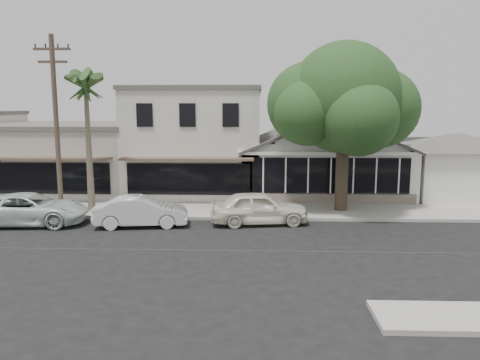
{
  "coord_description": "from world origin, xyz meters",
  "views": [
    {
      "loc": [
        0.87,
        -17.57,
        5.57
      ],
      "look_at": [
        0.01,
        6.0,
        1.85
      ],
      "focal_mm": 35.0,
      "sensor_mm": 36.0,
      "label": 1
    }
  ],
  "objects_px": {
    "utility_pole": "(56,123)",
    "car_0": "(259,208)",
    "car_1": "(141,211)",
    "car_2": "(30,209)",
    "shade_tree": "(342,101)"
  },
  "relations": [
    {
      "from": "utility_pole",
      "to": "car_0",
      "type": "bearing_deg",
      "value": -5.19
    },
    {
      "from": "car_1",
      "to": "car_2",
      "type": "distance_m",
      "value": 5.38
    },
    {
      "from": "car_0",
      "to": "utility_pole",
      "type": "bearing_deg",
      "value": 76.99
    },
    {
      "from": "car_1",
      "to": "shade_tree",
      "type": "relative_size",
      "value": 0.49
    },
    {
      "from": "car_0",
      "to": "car_1",
      "type": "bearing_deg",
      "value": 89.09
    },
    {
      "from": "car_0",
      "to": "shade_tree",
      "type": "xyz_separation_m",
      "value": [
        4.26,
        2.81,
        5.05
      ]
    },
    {
      "from": "car_2",
      "to": "shade_tree",
      "type": "height_order",
      "value": "shade_tree"
    },
    {
      "from": "car_2",
      "to": "car_0",
      "type": "bearing_deg",
      "value": -91.33
    },
    {
      "from": "car_1",
      "to": "shade_tree",
      "type": "distance_m",
      "value": 11.59
    },
    {
      "from": "car_1",
      "to": "utility_pole",
      "type": "bearing_deg",
      "value": 63.04
    },
    {
      "from": "car_1",
      "to": "shade_tree",
      "type": "xyz_separation_m",
      "value": [
        9.79,
        3.48,
        5.13
      ]
    },
    {
      "from": "car_0",
      "to": "car_1",
      "type": "distance_m",
      "value": 5.57
    },
    {
      "from": "car_0",
      "to": "shade_tree",
      "type": "distance_m",
      "value": 7.18
    },
    {
      "from": "utility_pole",
      "to": "car_2",
      "type": "bearing_deg",
      "value": -122.52
    },
    {
      "from": "utility_pole",
      "to": "shade_tree",
      "type": "distance_m",
      "value": 14.42
    }
  ]
}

